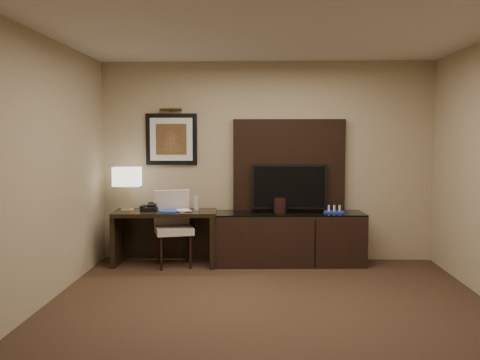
{
  "coord_description": "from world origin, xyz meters",
  "views": [
    {
      "loc": [
        -0.1,
        -4.8,
        1.69
      ],
      "look_at": [
        -0.34,
        1.8,
        1.15
      ],
      "focal_mm": 40.0,
      "sensor_mm": 36.0,
      "label": 1
    }
  ],
  "objects_px": {
    "table_lamp": "(127,189)",
    "water_bottle": "(196,203)",
    "minibar_tray": "(334,209)",
    "desk_chair": "(174,229)",
    "tv": "(289,187)",
    "desk": "(166,238)",
    "desk_phone": "(150,207)",
    "credenza": "(288,238)",
    "ice_bucket": "(280,205)"
  },
  "relations": [
    {
      "from": "desk_phone",
      "to": "minibar_tray",
      "type": "xyz_separation_m",
      "value": [
        2.42,
        0.11,
        -0.03
      ]
    },
    {
      "from": "desk",
      "to": "minibar_tray",
      "type": "distance_m",
      "value": 2.25
    },
    {
      "from": "desk_chair",
      "to": "table_lamp",
      "type": "xyz_separation_m",
      "value": [
        -0.64,
        0.14,
        0.51
      ]
    },
    {
      "from": "credenza",
      "to": "desk_phone",
      "type": "relative_size",
      "value": 9.62
    },
    {
      "from": "table_lamp",
      "to": "ice_bucket",
      "type": "distance_m",
      "value": 2.03
    },
    {
      "from": "minibar_tray",
      "to": "water_bottle",
      "type": "bearing_deg",
      "value": -179.32
    },
    {
      "from": "water_bottle",
      "to": "desk_chair",
      "type": "bearing_deg",
      "value": -149.31
    },
    {
      "from": "table_lamp",
      "to": "desk",
      "type": "bearing_deg",
      "value": -6.86
    },
    {
      "from": "table_lamp",
      "to": "desk_phone",
      "type": "bearing_deg",
      "value": -11.57
    },
    {
      "from": "desk",
      "to": "credenza",
      "type": "relative_size",
      "value": 0.67
    },
    {
      "from": "credenza",
      "to": "desk_chair",
      "type": "bearing_deg",
      "value": -176.01
    },
    {
      "from": "credenza",
      "to": "desk_phone",
      "type": "distance_m",
      "value": 1.87
    },
    {
      "from": "tv",
      "to": "minibar_tray",
      "type": "distance_m",
      "value": 0.67
    },
    {
      "from": "credenza",
      "to": "desk_chair",
      "type": "xyz_separation_m",
      "value": [
        -1.49,
        -0.18,
        0.14
      ]
    },
    {
      "from": "desk",
      "to": "credenza",
      "type": "bearing_deg",
      "value": 0.03
    },
    {
      "from": "tv",
      "to": "desk_chair",
      "type": "relative_size",
      "value": 1.02
    },
    {
      "from": "desk",
      "to": "table_lamp",
      "type": "relative_size",
      "value": 2.34
    },
    {
      "from": "tv",
      "to": "desk_chair",
      "type": "distance_m",
      "value": 1.63
    },
    {
      "from": "minibar_tray",
      "to": "desk",
      "type": "bearing_deg",
      "value": -177.17
    },
    {
      "from": "desk_phone",
      "to": "table_lamp",
      "type": "bearing_deg",
      "value": 171.55
    },
    {
      "from": "water_bottle",
      "to": "ice_bucket",
      "type": "bearing_deg",
      "value": 0.82
    },
    {
      "from": "tv",
      "to": "credenza",
      "type": "bearing_deg",
      "value": -98.26
    },
    {
      "from": "table_lamp",
      "to": "credenza",
      "type": "bearing_deg",
      "value": 1.03
    },
    {
      "from": "desk_chair",
      "to": "water_bottle",
      "type": "relative_size",
      "value": 5.14
    },
    {
      "from": "desk",
      "to": "water_bottle",
      "type": "xyz_separation_m",
      "value": [
        0.4,
        0.09,
        0.45
      ]
    },
    {
      "from": "ice_bucket",
      "to": "desk_chair",
      "type": "bearing_deg",
      "value": -172.6
    },
    {
      "from": "desk",
      "to": "water_bottle",
      "type": "distance_m",
      "value": 0.61
    },
    {
      "from": "desk_chair",
      "to": "water_bottle",
      "type": "xyz_separation_m",
      "value": [
        0.28,
        0.16,
        0.32
      ]
    },
    {
      "from": "desk",
      "to": "tv",
      "type": "bearing_deg",
      "value": 4.85
    },
    {
      "from": "credenza",
      "to": "desk_chair",
      "type": "height_order",
      "value": "desk_chair"
    },
    {
      "from": "tv",
      "to": "water_bottle",
      "type": "bearing_deg",
      "value": -172.97
    },
    {
      "from": "credenza",
      "to": "desk_phone",
      "type": "height_order",
      "value": "desk_phone"
    },
    {
      "from": "ice_bucket",
      "to": "minibar_tray",
      "type": "distance_m",
      "value": 0.72
    },
    {
      "from": "desk_chair",
      "to": "tv",
      "type": "bearing_deg",
      "value": -4.74
    },
    {
      "from": "credenza",
      "to": "ice_bucket",
      "type": "relative_size",
      "value": 10.39
    },
    {
      "from": "tv",
      "to": "desk_phone",
      "type": "bearing_deg",
      "value": -172.51
    },
    {
      "from": "tv",
      "to": "table_lamp",
      "type": "height_order",
      "value": "tv"
    },
    {
      "from": "desk_chair",
      "to": "desk_phone",
      "type": "xyz_separation_m",
      "value": [
        -0.33,
        0.07,
        0.28
      ]
    },
    {
      "from": "desk_chair",
      "to": "water_bottle",
      "type": "bearing_deg",
      "value": 14.13
    },
    {
      "from": "desk_chair",
      "to": "minibar_tray",
      "type": "bearing_deg",
      "value": -11.51
    },
    {
      "from": "table_lamp",
      "to": "tv",
      "type": "bearing_deg",
      "value": 4.75
    },
    {
      "from": "desk",
      "to": "desk_chair",
      "type": "xyz_separation_m",
      "value": [
        0.12,
        -0.08,
        0.13
      ]
    },
    {
      "from": "tv",
      "to": "water_bottle",
      "type": "xyz_separation_m",
      "value": [
        -1.23,
        -0.15,
        -0.21
      ]
    },
    {
      "from": "desk_chair",
      "to": "ice_bucket",
      "type": "bearing_deg",
      "value": -9.16
    },
    {
      "from": "table_lamp",
      "to": "water_bottle",
      "type": "relative_size",
      "value": 3.0
    },
    {
      "from": "credenza",
      "to": "minibar_tray",
      "type": "relative_size",
      "value": 7.58
    },
    {
      "from": "desk_chair",
      "to": "desk_phone",
      "type": "bearing_deg",
      "value": 150.72
    },
    {
      "from": "desk_chair",
      "to": "desk_phone",
      "type": "height_order",
      "value": "desk_chair"
    },
    {
      "from": "minibar_tray",
      "to": "tv",
      "type": "bearing_deg",
      "value": 167.51
    },
    {
      "from": "desk_chair",
      "to": "desk_phone",
      "type": "distance_m",
      "value": 0.44
    }
  ]
}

